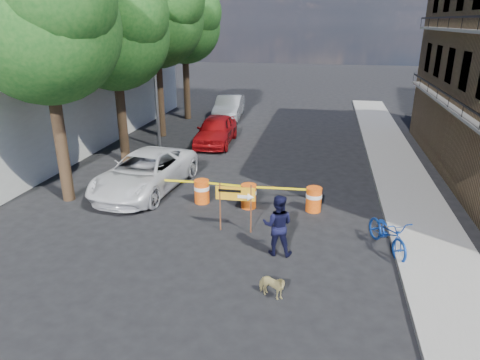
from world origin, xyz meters
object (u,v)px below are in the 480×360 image
at_px(barrel_mid_left, 202,191).
at_px(sedan_silver, 229,107).
at_px(dog, 272,286).
at_px(sedan_red, 216,130).
at_px(barrel_far_left, 152,188).
at_px(barrel_mid_right, 249,196).
at_px(pedestrian, 278,225).
at_px(suv_white, 145,172).
at_px(detour_sign, 240,198).
at_px(bicycle, 390,218).
at_px(barrel_far_right, 314,199).

distance_m(barrel_mid_left, sedan_silver, 14.95).
relative_size(dog, sedan_red, 0.17).
bearing_deg(sedan_red, barrel_far_left, -95.27).
relative_size(barrel_mid_right, dog, 1.14).
bearing_deg(barrel_mid_left, dog, -58.32).
relative_size(pedestrian, suv_white, 0.33).
bearing_deg(sedan_red, sedan_silver, 94.07).
height_order(pedestrian, suv_white, pedestrian).
height_order(barrel_far_left, detour_sign, detour_sign).
relative_size(barrel_far_left, bicycle, 0.42).
bearing_deg(barrel_mid_right, barrel_mid_left, 176.62).
bearing_deg(sedan_silver, suv_white, -95.88).
height_order(barrel_far_left, barrel_mid_right, same).
xyz_separation_m(pedestrian, sedan_silver, (-5.50, 18.01, -0.13)).
distance_m(bicycle, dog, 4.41).
height_order(barrel_far_left, dog, barrel_far_left).
xyz_separation_m(pedestrian, dog, (0.12, -2.21, -0.60)).
height_order(bicycle, suv_white, bicycle).
xyz_separation_m(barrel_far_right, dog, (-0.83, -5.49, -0.14)).
bearing_deg(barrel_mid_right, barrel_far_left, 179.65).
distance_m(barrel_far_left, suv_white, 1.11).
bearing_deg(suv_white, barrel_far_left, -47.37).
distance_m(barrel_mid_right, pedestrian, 3.47).
distance_m(barrel_far_right, suv_white, 6.82).
bearing_deg(barrel_far_left, sedan_red, 87.03).
relative_size(barrel_mid_left, detour_sign, 0.54).
relative_size(barrel_far_left, dog, 1.14).
bearing_deg(suv_white, pedestrian, -28.66).
xyz_separation_m(barrel_far_left, sedan_silver, (-0.31, 14.85, 0.33)).
xyz_separation_m(dog, sedan_silver, (-5.62, 20.22, 0.46)).
xyz_separation_m(bicycle, dog, (-3.10, -3.06, -0.73)).
distance_m(barrel_mid_left, bicycle, 6.91).
xyz_separation_m(pedestrian, bicycle, (3.22, 0.85, 0.13)).
distance_m(barrel_mid_right, suv_white, 4.50).
xyz_separation_m(detour_sign, sedan_red, (-3.41, 10.24, -0.41)).
bearing_deg(dog, sedan_silver, 36.19).
bearing_deg(pedestrian, barrel_far_left, -31.93).
bearing_deg(pedestrian, sedan_red, -67.98).
distance_m(sedan_red, sedan_silver, 6.65).
bearing_deg(barrel_far_right, barrel_far_left, -178.78).
relative_size(barrel_far_left, pedestrian, 0.48).
xyz_separation_m(barrel_far_left, barrel_mid_left, (1.95, 0.08, 0.00)).
height_order(detour_sign, bicycle, bicycle).
bearing_deg(sedan_silver, barrel_far_right, -70.89).
height_order(dog, sedan_silver, sedan_silver).
relative_size(barrel_mid_left, sedan_red, 0.19).
bearing_deg(dog, bicycle, -24.68).
height_order(barrel_mid_right, pedestrian, pedestrian).
bearing_deg(barrel_far_left, suv_white, 126.75).
bearing_deg(suv_white, dog, -40.39).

